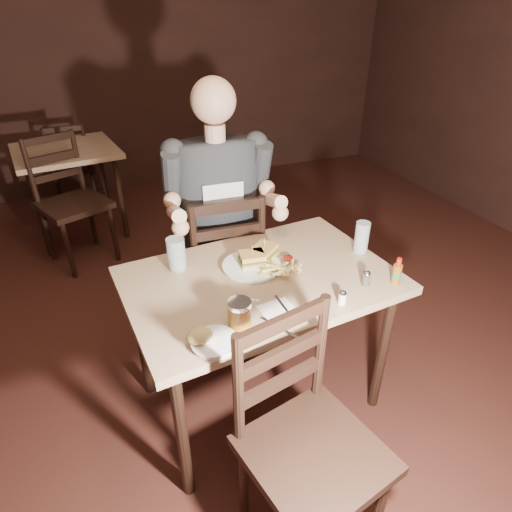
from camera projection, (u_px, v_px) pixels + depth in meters
name	position (u px, v px, depth m)	size (l,w,h in m)	color
room_shell	(238.00, 147.00, 1.45)	(7.00, 7.00, 7.00)	black
main_table	(260.00, 292.00, 1.95)	(1.24, 0.89, 0.77)	tan
bg_table	(67.00, 159.00, 3.60)	(0.91, 0.91, 0.77)	tan
chair_far	(221.00, 264.00, 2.53)	(0.45, 0.49, 0.98)	black
chair_near	(314.00, 454.00, 1.48)	(0.44, 0.48, 0.96)	black
bg_chair_far	(71.00, 167.00, 4.17)	(0.40, 0.44, 0.87)	black
bg_chair_near	(74.00, 204.00, 3.26)	(0.46, 0.50, 0.99)	black
diner	(219.00, 183.00, 2.21)	(0.59, 0.46, 1.02)	#282A2C
dinner_plate	(252.00, 267.00, 1.96)	(0.26, 0.26, 0.01)	white
sandwich_left	(252.00, 255.00, 1.94)	(0.11, 0.09, 0.10)	tan
sandwich_right	(264.00, 248.00, 1.99)	(0.11, 0.09, 0.10)	tan
fries_pile	(281.00, 268.00, 1.90)	(0.23, 0.16, 0.04)	#F5DB76
ketchup_dollop	(288.00, 257.00, 2.01)	(0.05, 0.05, 0.01)	maroon
glass_left	(176.00, 254.00, 1.92)	(0.08, 0.08, 0.15)	silver
glass_right	(362.00, 237.00, 2.06)	(0.07, 0.07, 0.16)	silver
hot_sauce	(397.00, 271.00, 1.83)	(0.04, 0.04, 0.12)	brown
salt_shaker	(342.00, 298.00, 1.72)	(0.03, 0.03, 0.06)	white
pepper_shaker	(366.00, 279.00, 1.83)	(0.04, 0.04, 0.06)	#38332D
syrup_dispenser	(240.00, 314.00, 1.58)	(0.09, 0.09, 0.12)	brown
napkin	(278.00, 310.00, 1.70)	(0.14, 0.13, 0.00)	white
knife	(281.00, 328.00, 1.59)	(0.01, 0.19, 0.00)	silver
fork	(283.00, 305.00, 1.71)	(0.01, 0.14, 0.00)	silver
side_plate	(215.00, 343.00, 1.53)	(0.17, 0.17, 0.01)	white
bread_roll	(200.00, 336.00, 1.51)	(0.09, 0.08, 0.06)	tan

